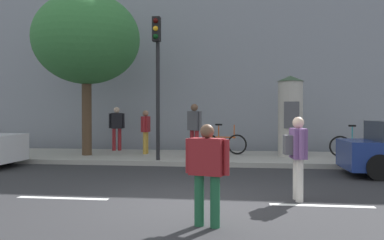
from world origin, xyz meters
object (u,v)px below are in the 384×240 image
object	(u,v)px
pedestrian_tallest	(297,150)
bicycle_leaning	(357,146)
traffic_light	(157,65)
street_tree	(86,39)
pedestrian_near_pole	(117,125)
pedestrian_with_backpack	(146,128)
bicycle_upright	(223,143)
pedestrian_with_bag	(208,165)
poster_column	(290,115)
pedestrian_in_dark_shirt	(194,126)

from	to	relation	value
pedestrian_tallest	bicycle_leaning	xyz separation A→B (m)	(2.64, 6.47, -0.40)
traffic_light	street_tree	distance (m)	3.29
pedestrian_near_pole	bicycle_leaning	bearing A→B (deg)	-10.03
street_tree	pedestrian_near_pole	xyz separation A→B (m)	(0.49, 1.87, -3.06)
pedestrian_with_backpack	bicycle_upright	size ratio (longest dim) A/B	0.91
pedestrian_with_bag	bicycle_upright	distance (m)	9.19
poster_column	pedestrian_with_backpack	bearing A→B (deg)	-179.98
pedestrian_near_pole	bicycle_leaning	world-z (taller)	pedestrian_near_pole
pedestrian_with_backpack	bicycle_leaning	world-z (taller)	pedestrian_with_backpack
pedestrian_tallest	pedestrian_near_pole	xyz separation A→B (m)	(-6.07, 8.01, 0.23)
traffic_light	bicycle_upright	bearing A→B (deg)	50.79
pedestrian_tallest	pedestrian_in_dark_shirt	xyz separation A→B (m)	(-2.70, 5.88, 0.27)
poster_column	bicycle_upright	xyz separation A→B (m)	(-2.35, 0.32, -1.02)
bicycle_upright	pedestrian_with_backpack	bearing A→B (deg)	-173.31
traffic_light	pedestrian_near_pole	bearing A→B (deg)	126.39
bicycle_upright	street_tree	bearing A→B (deg)	-167.64
bicycle_leaning	poster_column	bearing A→B (deg)	169.77
pedestrian_in_dark_shirt	traffic_light	bearing A→B (deg)	-134.87
pedestrian_near_pole	traffic_light	bearing A→B (deg)	-53.61
bicycle_leaning	street_tree	bearing A→B (deg)	-177.96
pedestrian_with_bag	pedestrian_near_pole	bearing A→B (deg)	114.68
street_tree	bicycle_upright	size ratio (longest dim) A/B	3.26
poster_column	pedestrian_tallest	size ratio (longest dim) A/B	1.78
poster_column	pedestrian_tallest	distance (m)	6.90
bicycle_leaning	pedestrian_with_bag	bearing A→B (deg)	-115.90
pedestrian_in_dark_shirt	pedestrian_near_pole	bearing A→B (deg)	147.76
street_tree	pedestrian_with_backpack	bearing A→B (deg)	20.03
pedestrian_tallest	pedestrian_with_backpack	world-z (taller)	pedestrian_with_backpack
pedestrian_with_bag	traffic_light	bearing A→B (deg)	108.33
pedestrian_tallest	bicycle_leaning	distance (m)	7.00
poster_column	pedestrian_near_pole	size ratio (longest dim) A/B	1.62
street_tree	pedestrian_in_dark_shirt	world-z (taller)	street_tree
pedestrian_near_pole	pedestrian_with_bag	bearing A→B (deg)	-65.32
poster_column	street_tree	world-z (taller)	street_tree
pedestrian_tallest	bicycle_leaning	bearing A→B (deg)	67.77
traffic_light	pedestrian_tallest	bearing A→B (deg)	-52.34
pedestrian_in_dark_shirt	bicycle_leaning	world-z (taller)	pedestrian_in_dark_shirt
pedestrian_with_backpack	bicycle_leaning	bearing A→B (deg)	-3.01
street_tree	pedestrian_in_dark_shirt	size ratio (longest dim) A/B	3.17
traffic_light	bicycle_leaning	distance (m)	7.08
pedestrian_with_bag	bicycle_upright	size ratio (longest dim) A/B	0.85
pedestrian_in_dark_shirt	street_tree	bearing A→B (deg)	176.19
bicycle_upright	bicycle_leaning	bearing A→B (deg)	-8.97
pedestrian_with_backpack	bicycle_upright	world-z (taller)	pedestrian_with_backpack
pedestrian_near_pole	bicycle_leaning	size ratio (longest dim) A/B	0.98
traffic_light	pedestrian_with_backpack	size ratio (longest dim) A/B	2.82
poster_column	pedestrian_with_bag	distance (m)	9.10
poster_column	pedestrian_with_bag	size ratio (longest dim) A/B	1.88
poster_column	traffic_light	bearing A→B (deg)	-154.75
traffic_light	poster_column	size ratio (longest dim) A/B	1.60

